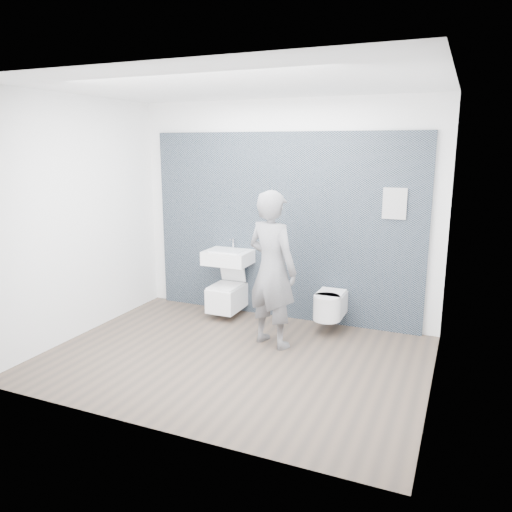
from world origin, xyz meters
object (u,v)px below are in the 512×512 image
at_px(washbasin, 228,257).
at_px(toilet_rounded, 329,305).
at_px(toilet_square, 227,296).
at_px(visitor, 272,269).

relative_size(washbasin, toilet_rounded, 1.05).
height_order(washbasin, toilet_square, washbasin).
bearing_deg(toilet_square, washbasin, 90.00).
height_order(toilet_rounded, visitor, visitor).
xyz_separation_m(washbasin, toilet_square, (0.00, -0.04, -0.52)).
xyz_separation_m(toilet_square, toilet_rounded, (1.39, -0.02, 0.05)).
distance_m(toilet_rounded, visitor, 0.98).
xyz_separation_m(washbasin, toilet_rounded, (1.39, -0.06, -0.47)).
distance_m(toilet_square, toilet_rounded, 1.39).
bearing_deg(toilet_square, visitor, -36.40).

